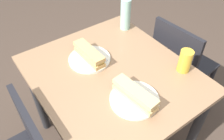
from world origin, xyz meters
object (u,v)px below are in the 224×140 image
at_px(chair_far, 178,64).
at_px(plate_far, 90,59).
at_px(plate_near, 134,99).
at_px(baguette_sandwich_near, 135,94).
at_px(beer_glass, 185,61).
at_px(baguette_sandwich_far, 89,54).
at_px(dining_table, 112,87).
at_px(water_bottle, 126,13).
at_px(knife_far, 96,53).
at_px(knife_near, 141,91).

distance_m(chair_far, plate_far, 0.74).
xyz_separation_m(plate_near, baguette_sandwich_near, (-0.00, 0.00, 0.04)).
distance_m(plate_near, beer_glass, 0.38).
xyz_separation_m(plate_far, baguette_sandwich_far, (0.00, 0.00, 0.04)).
height_order(chair_far, plate_far, chair_far).
relative_size(dining_table, baguette_sandwich_near, 3.64).
distance_m(baguette_sandwich_far, water_bottle, 0.43).
bearing_deg(baguette_sandwich_near, chair_far, 109.32).
bearing_deg(dining_table, plate_far, -164.51).
bearing_deg(baguette_sandwich_far, knife_far, 103.14).
distance_m(knife_far, water_bottle, 0.38).
distance_m(dining_table, plate_near, 0.27).
relative_size(knife_near, knife_far, 1.01).
bearing_deg(beer_glass, baguette_sandwich_far, -134.68).
xyz_separation_m(dining_table, plate_far, (-0.17, -0.05, 0.13)).
height_order(baguette_sandwich_far, beer_glass, beer_glass).
bearing_deg(knife_far, dining_table, -2.64).
relative_size(chair_far, knife_far, 4.78).
relative_size(chair_far, water_bottle, 2.87).
bearing_deg(baguette_sandwich_near, plate_near, -14.04).
distance_m(chair_far, beer_glass, 0.48).
bearing_deg(plate_far, water_bottle, 111.14).
bearing_deg(water_bottle, plate_far, -68.86).
bearing_deg(plate_far, chair_far, 75.22).
distance_m(baguette_sandwich_near, baguette_sandwich_far, 0.41).
height_order(baguette_sandwich_far, water_bottle, water_bottle).
bearing_deg(chair_far, dining_table, -90.64).
xyz_separation_m(plate_near, baguette_sandwich_far, (-0.41, -0.02, 0.04)).
bearing_deg(knife_near, baguette_sandwich_near, -72.29).
bearing_deg(beer_glass, water_bottle, -179.73).
bearing_deg(plate_near, chair_far, 109.32).
height_order(knife_near, beer_glass, beer_glass).
distance_m(baguette_sandwich_near, knife_near, 0.07).
bearing_deg(knife_near, beer_glass, 88.93).
relative_size(plate_near, knife_near, 1.42).
height_order(dining_table, baguette_sandwich_near, baguette_sandwich_near).
relative_size(plate_far, beer_glass, 1.87).
distance_m(dining_table, beer_glass, 0.46).
distance_m(plate_near, knife_near, 0.06).
bearing_deg(plate_near, baguette_sandwich_far, -177.24).
height_order(chair_far, beer_glass, beer_glass).
height_order(dining_table, baguette_sandwich_far, baguette_sandwich_far).
height_order(baguette_sandwich_near, knife_far, baguette_sandwich_near).
bearing_deg(chair_far, beer_glass, -51.68).
bearing_deg(plate_near, plate_far, -177.24).
height_order(knife_far, beer_glass, beer_glass).
relative_size(chair_far, baguette_sandwich_far, 3.45).
relative_size(knife_far, beer_glass, 1.30).
bearing_deg(dining_table, water_bottle, 132.86).
relative_size(chair_far, plate_near, 3.34).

